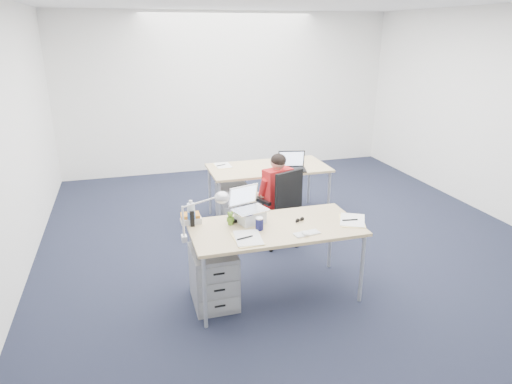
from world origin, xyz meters
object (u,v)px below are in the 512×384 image
headphones (241,218)px  far_cup (301,158)px  silver_laptop (250,206)px  can_koozie (259,224)px  book_stack (191,218)px  seated_person (272,196)px  desk_far (268,170)px  drawer_pedestal_far (234,206)px  desk_near (275,231)px  office_chair (278,222)px  sunglasses (300,220)px  drawer_pedestal_near (214,277)px  desk_lamp (198,216)px  wireless_keyboard (307,233)px  cordless_phone (192,219)px  computer_mouse (305,233)px  bear_figurine (230,218)px  dark_laptop (293,161)px  water_bottle (191,213)px

headphones → far_cup: (1.33, 1.77, 0.04)m
silver_laptop → can_koozie: silver_laptop is taller
book_stack → seated_person: bearing=39.6°
desk_far → far_cup: size_ratio=14.09×
drawer_pedestal_far → book_stack: 1.71m
far_cup → book_stack: bearing=-137.0°
desk_near → office_chair: (0.41, 1.09, -0.41)m
office_chair → desk_near: bearing=-132.9°
desk_near → sunglasses: sunglasses is taller
desk_far → far_cup: far_cup is taller
drawer_pedestal_near → desk_lamp: bearing=-143.5°
drawer_pedestal_near → wireless_keyboard: bearing=-17.7°
office_chair → drawer_pedestal_near: size_ratio=1.74×
cordless_phone → computer_mouse: bearing=-25.1°
cordless_phone → can_koozie: bearing=-21.2°
can_koozie → seated_person: bearing=67.1°
wireless_keyboard → bear_figurine: size_ratio=1.80×
sunglasses → headphones: bearing=136.4°
desk_near → desk_lamp: desk_lamp is taller
book_stack → desk_lamp: desk_lamp is taller
office_chair → sunglasses: bearing=-120.3°
silver_laptop → dark_laptop: silver_laptop is taller
drawer_pedestal_near → water_bottle: (-0.15, 0.24, 0.58)m
seated_person → drawer_pedestal_far: 0.69m
cordless_phone → far_cup: 2.54m
wireless_keyboard → cordless_phone: 1.07m
drawer_pedestal_far → silver_laptop: (-0.22, -1.60, 0.62)m
drawer_pedestal_far → cordless_phone: size_ratio=3.60×
seated_person → can_koozie: seated_person is taller
office_chair → headphones: 1.20m
dark_laptop → water_bottle: bearing=-124.9°
wireless_keyboard → far_cup: (0.84, 2.24, 0.05)m
drawer_pedestal_near → drawer_pedestal_far: same height
wireless_keyboard → sunglasses: bearing=73.0°
sunglasses → office_chair: bearing=57.7°
office_chair → can_koozie: office_chair is taller
drawer_pedestal_near → computer_mouse: 0.97m
silver_laptop → bear_figurine: bearing=164.6°
drawer_pedestal_far → water_bottle: bearing=-117.0°
cordless_phone → desk_lamp: size_ratio=0.34×
dark_laptop → far_cup: 0.43m
can_koozie → sunglasses: bearing=9.7°
drawer_pedestal_near → cordless_phone: bearing=127.4°
drawer_pedestal_near → book_stack: book_stack is taller
drawer_pedestal_near → water_bottle: 0.64m
wireless_keyboard → silver_laptop: bearing=127.8°
desk_far → drawer_pedestal_near: desk_far is taller
drawer_pedestal_near → wireless_keyboard: size_ratio=2.28×
sunglasses → computer_mouse: bearing=-126.6°
desk_near → dark_laptop: dark_laptop is taller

